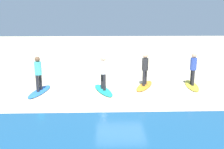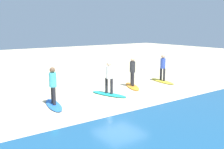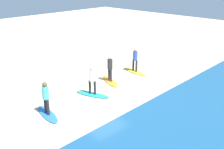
% 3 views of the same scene
% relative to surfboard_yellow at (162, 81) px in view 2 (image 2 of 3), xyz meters
% --- Properties ---
extents(ground_plane, '(60.00, 60.00, 0.00)m').
position_rel_surfboard_yellow_xyz_m(ground_plane, '(3.72, 0.48, -0.04)').
color(ground_plane, beige).
extents(surfboard_yellow, '(0.84, 2.16, 0.09)m').
position_rel_surfboard_yellow_xyz_m(surfboard_yellow, '(0.00, 0.00, 0.00)').
color(surfboard_yellow, yellow).
rests_on(surfboard_yellow, ground).
extents(surfer_yellow, '(0.32, 0.46, 1.64)m').
position_rel_surfboard_yellow_xyz_m(surfer_yellow, '(0.00, 0.00, 0.99)').
color(surfer_yellow, '#232328').
rests_on(surfer_yellow, surfboard_yellow).
extents(surfboard_orange, '(1.39, 2.14, 0.09)m').
position_rel_surfboard_yellow_xyz_m(surfboard_orange, '(2.47, -0.00, 0.00)').
color(surfboard_orange, orange).
rests_on(surfboard_orange, ground).
extents(surfer_orange, '(0.32, 0.43, 1.64)m').
position_rel_surfboard_yellow_xyz_m(surfer_orange, '(2.47, -0.00, 0.99)').
color(surfer_orange, '#232328').
rests_on(surfer_orange, surfboard_orange).
extents(surfboard_teal, '(1.20, 2.17, 0.09)m').
position_rel_surfboard_yellow_xyz_m(surfboard_teal, '(4.59, 0.68, 0.00)').
color(surfboard_teal, teal).
rests_on(surfboard_teal, ground).
extents(surfer_teal, '(0.32, 0.44, 1.64)m').
position_rel_surfboard_yellow_xyz_m(surfer_teal, '(4.59, 0.68, 0.99)').
color(surfer_teal, '#232328').
rests_on(surfer_teal, surfboard_teal).
extents(surfboard_blue, '(0.96, 2.17, 0.09)m').
position_rel_surfboard_yellow_xyz_m(surfboard_blue, '(7.64, 0.78, 0.00)').
color(surfboard_blue, blue).
rests_on(surfboard_blue, ground).
extents(surfer_blue, '(0.32, 0.45, 1.64)m').
position_rel_surfboard_yellow_xyz_m(surfer_blue, '(7.64, 0.78, 0.99)').
color(surfer_blue, '#232328').
rests_on(surfer_blue, surfboard_blue).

